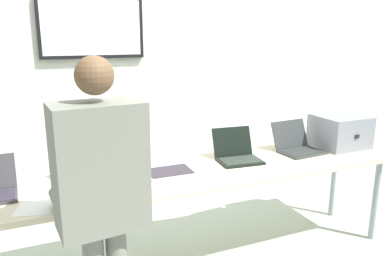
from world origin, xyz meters
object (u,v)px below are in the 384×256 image
at_px(laptop_station_3, 237,153).
at_px(person, 101,189).
at_px(equipment_box, 340,131).
at_px(laptop_station_2, 166,163).
at_px(workbench, 201,176).
at_px(coffee_mug, 90,195).
at_px(laptop_station_4, 297,145).
at_px(laptop_station_1, 87,175).

relative_size(laptop_station_3, person, 0.22).
height_order(laptop_station_3, person, person).
bearing_deg(person, equipment_box, 17.13).
bearing_deg(person, laptop_station_2, 50.32).
height_order(equipment_box, person, person).
bearing_deg(workbench, laptop_station_2, 158.47).
height_order(laptop_station_2, person, person).
relative_size(workbench, coffee_mug, 35.71).
bearing_deg(person, laptop_station_3, 30.76).
distance_m(laptop_station_2, person, 0.95).
distance_m(laptop_station_3, laptop_station_4, 0.60).
distance_m(laptop_station_1, coffee_mug, 0.31).
relative_size(laptop_station_1, laptop_station_4, 0.99).
distance_m(workbench, laptop_station_2, 0.29).
distance_m(person, coffee_mug, 0.41).
height_order(equipment_box, laptop_station_1, equipment_box).
relative_size(equipment_box, person, 0.25).
distance_m(laptop_station_3, coffee_mug, 1.26).
relative_size(workbench, laptop_station_4, 8.66).
distance_m(laptop_station_4, person, 1.94).
bearing_deg(laptop_station_3, coffee_mug, -164.21).
bearing_deg(workbench, laptop_station_3, 14.50).
height_order(workbench, laptop_station_3, laptop_station_3).
bearing_deg(laptop_station_1, laptop_station_3, 1.60).
distance_m(laptop_station_2, laptop_station_4, 1.20).
distance_m(workbench, person, 1.08).
relative_size(workbench, equipment_box, 7.84).
bearing_deg(coffee_mug, laptop_station_1, 84.50).
relative_size(laptop_station_1, person, 0.23).
bearing_deg(coffee_mug, equipment_box, 8.07).
distance_m(laptop_station_4, coffee_mug, 1.84).
bearing_deg(laptop_station_3, person, -149.24).
xyz_separation_m(laptop_station_2, laptop_station_3, (0.60, -0.00, -0.00)).
relative_size(equipment_box, coffee_mug, 4.56).
height_order(equipment_box, laptop_station_3, equipment_box).
height_order(laptop_station_1, laptop_station_3, laptop_station_3).
relative_size(laptop_station_4, coffee_mug, 4.13).
xyz_separation_m(laptop_station_2, laptop_station_4, (1.20, -0.01, -0.00)).
bearing_deg(laptop_station_4, laptop_station_1, -178.97).
bearing_deg(laptop_station_1, person, -91.50).
distance_m(workbench, laptop_station_1, 0.83).
relative_size(laptop_station_3, laptop_station_4, 0.94).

